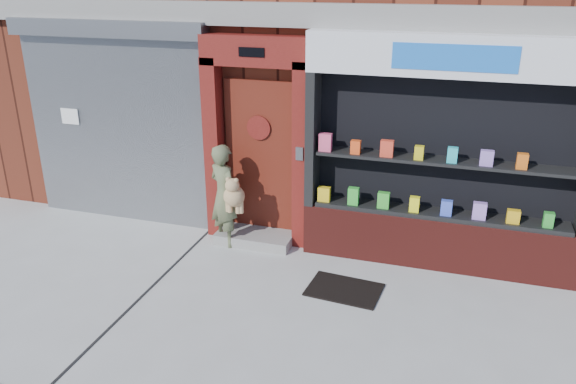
% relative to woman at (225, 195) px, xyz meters
% --- Properties ---
extents(ground, '(80.00, 80.00, 0.00)m').
position_rel_woman_xyz_m(ground, '(1.12, -1.53, -0.75)').
color(ground, '#9E9E99').
rests_on(ground, ground).
extents(shutter_bay, '(3.10, 0.30, 3.04)m').
position_rel_woman_xyz_m(shutter_bay, '(-1.88, 0.39, 0.97)').
color(shutter_bay, gray).
rests_on(shutter_bay, ground).
extents(red_door_bay, '(1.52, 0.58, 2.90)m').
position_rel_woman_xyz_m(red_door_bay, '(0.37, 0.33, 0.71)').
color(red_door_bay, '#5A130F').
rests_on(red_door_bay, ground).
extents(pharmacy_bay, '(3.50, 0.41, 3.00)m').
position_rel_woman_xyz_m(pharmacy_bay, '(2.87, 0.28, 0.62)').
color(pharmacy_bay, '#5C1A15').
rests_on(pharmacy_bay, ground).
extents(woman, '(0.67, 0.58, 1.48)m').
position_rel_woman_xyz_m(woman, '(0.00, 0.00, 0.00)').
color(woman, '#5A6140').
rests_on(woman, ground).
extents(doormat, '(0.93, 0.69, 0.02)m').
position_rel_woman_xyz_m(doormat, '(1.88, -0.76, -0.74)').
color(doormat, black).
rests_on(doormat, ground).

